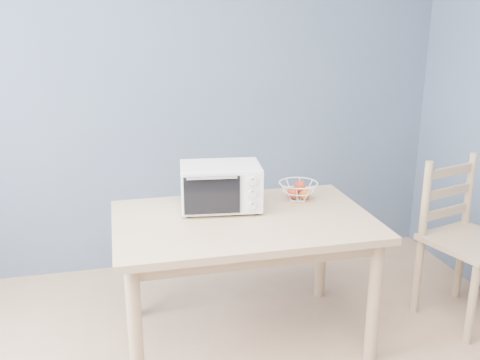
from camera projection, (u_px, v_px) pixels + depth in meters
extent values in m
cube|color=slate|center=(167.00, 91.00, 3.72)|extent=(4.00, 0.01, 2.60)
cube|color=tan|center=(243.00, 221.00, 2.91)|extent=(1.40, 0.90, 0.04)
cylinder|color=tan|center=(135.00, 333.00, 2.54)|extent=(0.07, 0.07, 0.71)
cylinder|color=tan|center=(374.00, 303.00, 2.82)|extent=(0.07, 0.07, 0.71)
cylinder|color=tan|center=(129.00, 266.00, 3.23)|extent=(0.07, 0.07, 0.71)
cylinder|color=tan|center=(322.00, 246.00, 3.51)|extent=(0.07, 0.07, 0.71)
cube|color=silver|center=(221.00, 186.00, 3.00)|extent=(0.48, 0.35, 0.25)
cube|color=black|center=(210.00, 187.00, 3.00)|extent=(0.31, 0.29, 0.19)
cube|color=black|center=(212.00, 195.00, 2.85)|extent=(0.30, 0.04, 0.21)
cylinder|color=silver|center=(212.00, 178.00, 2.80)|extent=(0.27, 0.04, 0.01)
cube|color=silver|center=(252.00, 193.00, 2.88)|extent=(0.12, 0.02, 0.23)
cylinder|color=black|center=(188.00, 216.00, 2.91)|extent=(0.02, 0.02, 0.01)
cylinder|color=black|center=(256.00, 213.00, 2.95)|extent=(0.02, 0.02, 0.01)
cylinder|color=black|center=(187.00, 202.00, 3.13)|extent=(0.02, 0.02, 0.01)
cylinder|color=black|center=(251.00, 200.00, 3.17)|extent=(0.02, 0.02, 0.01)
cylinder|color=silver|center=(252.00, 181.00, 2.85)|extent=(0.04, 0.02, 0.04)
cylinder|color=silver|center=(252.00, 194.00, 2.87)|extent=(0.04, 0.02, 0.04)
cylinder|color=silver|center=(252.00, 206.00, 2.89)|extent=(0.04, 0.02, 0.04)
torus|color=white|center=(298.00, 183.00, 3.16)|extent=(0.31, 0.31, 0.01)
torus|color=white|center=(298.00, 191.00, 3.18)|extent=(0.24, 0.24, 0.01)
torus|color=white|center=(298.00, 199.00, 3.19)|extent=(0.14, 0.14, 0.01)
sphere|color=red|center=(292.00, 193.00, 3.18)|extent=(0.07, 0.07, 0.07)
sphere|color=#D55A19|center=(305.00, 194.00, 3.18)|extent=(0.07, 0.07, 0.07)
sphere|color=tan|center=(296.00, 191.00, 3.23)|extent=(0.07, 0.07, 0.07)
sphere|color=red|center=(300.00, 186.00, 3.17)|extent=(0.07, 0.07, 0.07)
cube|color=tan|center=(471.00, 242.00, 3.19)|extent=(0.57, 0.57, 0.03)
cylinder|color=tan|center=(472.00, 305.00, 3.01)|extent=(0.05, 0.05, 0.49)
cylinder|color=tan|center=(417.00, 276.00, 3.33)|extent=(0.05, 0.05, 0.49)
cylinder|color=tan|center=(460.00, 262.00, 3.52)|extent=(0.05, 0.05, 0.49)
cylinder|color=tan|center=(426.00, 201.00, 3.19)|extent=(0.05, 0.05, 0.49)
cylinder|color=tan|center=(469.00, 191.00, 3.38)|extent=(0.05, 0.05, 0.49)
cube|color=tan|center=(446.00, 212.00, 3.31)|extent=(0.39, 0.13, 0.05)
cube|color=tan|center=(449.00, 192.00, 3.27)|extent=(0.39, 0.13, 0.05)
cube|color=tan|center=(451.00, 171.00, 3.24)|extent=(0.39, 0.13, 0.05)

